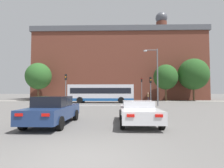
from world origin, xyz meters
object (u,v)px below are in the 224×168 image
at_px(car_roadster_right, 138,112).
at_px(street_lamp_junction, 155,71).
at_px(car_saloon_left, 53,110).
at_px(pedestrian_walking_west, 148,96).
at_px(traffic_light_near_right, 151,86).
at_px(pedestrian_walking_east, 79,96).
at_px(pedestrian_waiting, 86,96).
at_px(bus_crossing_lead, 101,93).
at_px(traffic_light_near_left, 66,84).
at_px(traffic_light_far_right, 142,86).

distance_m(car_roadster_right, street_lamp_junction, 13.84).
xyz_separation_m(car_saloon_left, pedestrian_walking_west, (9.75, 25.73, 0.21)).
xyz_separation_m(traffic_light_near_right, pedestrian_walking_east, (-12.24, 11.36, -1.61)).
distance_m(street_lamp_junction, pedestrian_waiting, 17.26).
xyz_separation_m(bus_crossing_lead, traffic_light_near_left, (-4.34, -5.42, 1.23)).
distance_m(traffic_light_near_right, pedestrian_waiting, 15.85).
xyz_separation_m(car_saloon_left, traffic_light_far_right, (8.43, 25.39, 2.29)).
bearing_deg(car_saloon_left, car_roadster_right, 4.29).
bearing_deg(car_roadster_right, street_lamp_junction, 73.86).
height_order(car_saloon_left, traffic_light_near_left, traffic_light_near_left).
xyz_separation_m(street_lamp_junction, pedestrian_walking_west, (1.35, 12.66, -3.47)).
xyz_separation_m(traffic_light_near_right, pedestrian_waiting, (-10.84, 11.45, -1.58)).
relative_size(traffic_light_near_left, traffic_light_far_right, 0.92).
distance_m(bus_crossing_lead, pedestrian_walking_west, 10.88).
bearing_deg(car_saloon_left, pedestrian_walking_west, 69.57).
distance_m(car_roadster_right, traffic_light_near_right, 14.51).
bearing_deg(traffic_light_near_right, pedestrian_walking_east, 137.13).
bearing_deg(car_roadster_right, traffic_light_near_right, 76.62).
bearing_deg(car_saloon_left, pedestrian_waiting, 96.54).
bearing_deg(traffic_light_far_right, street_lamp_junction, -90.16).
relative_size(car_roadster_right, street_lamp_junction, 0.63).
bearing_deg(car_roadster_right, pedestrian_walking_east, 109.58).
relative_size(traffic_light_near_left, pedestrian_walking_east, 2.55).
bearing_deg(car_saloon_left, traffic_light_far_right, 71.95).
bearing_deg(pedestrian_walking_east, traffic_light_near_right, -174.44).
bearing_deg(traffic_light_near_right, street_lamp_junction, -73.29).
xyz_separation_m(car_roadster_right, pedestrian_waiting, (-7.42, 25.42, 0.34)).
xyz_separation_m(car_saloon_left, traffic_light_near_left, (-3.49, 14.09, 2.06)).
height_order(street_lamp_junction, pedestrian_waiting, street_lamp_junction).
height_order(traffic_light_near_left, pedestrian_walking_west, traffic_light_near_left).
height_order(car_saloon_left, traffic_light_far_right, traffic_light_far_right).
bearing_deg(pedestrian_waiting, car_saloon_left, -0.97).
relative_size(traffic_light_near_right, pedestrian_walking_east, 2.30).
height_order(pedestrian_waiting, pedestrian_walking_west, pedestrian_waiting).
bearing_deg(traffic_light_far_right, car_saloon_left, -108.36).
distance_m(traffic_light_near_left, pedestrian_walking_west, 17.73).
xyz_separation_m(street_lamp_junction, pedestrian_waiting, (-11.20, 12.66, -3.46)).
bearing_deg(pedestrian_walking_west, car_saloon_left, 170.16).
relative_size(pedestrian_waiting, pedestrian_walking_east, 1.03).
distance_m(car_saloon_left, pedestrian_waiting, 25.89).
bearing_deg(pedestrian_walking_east, traffic_light_far_right, -132.75).
relative_size(car_roadster_right, traffic_light_near_left, 1.11).
xyz_separation_m(bus_crossing_lead, traffic_light_far_right, (7.58, 5.88, 1.46)).
bearing_deg(bus_crossing_lead, traffic_light_far_right, -52.17).
bearing_deg(pedestrian_walking_east, bus_crossing_lead, 177.91).
bearing_deg(traffic_light_far_right, traffic_light_near_right, -92.05).
bearing_deg(pedestrian_walking_west, traffic_light_far_right, 115.48).
relative_size(traffic_light_near_left, street_lamp_junction, 0.57).
xyz_separation_m(bus_crossing_lead, pedestrian_waiting, (-3.66, 6.23, -0.61)).
bearing_deg(traffic_light_near_left, pedestrian_waiting, 86.66).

